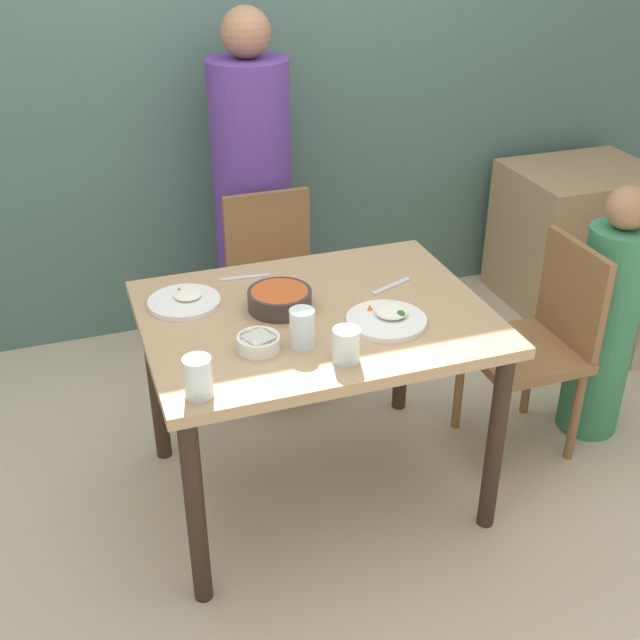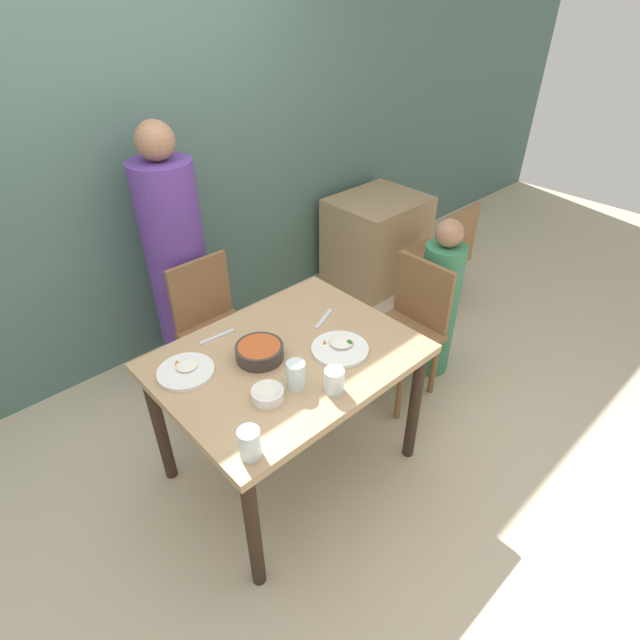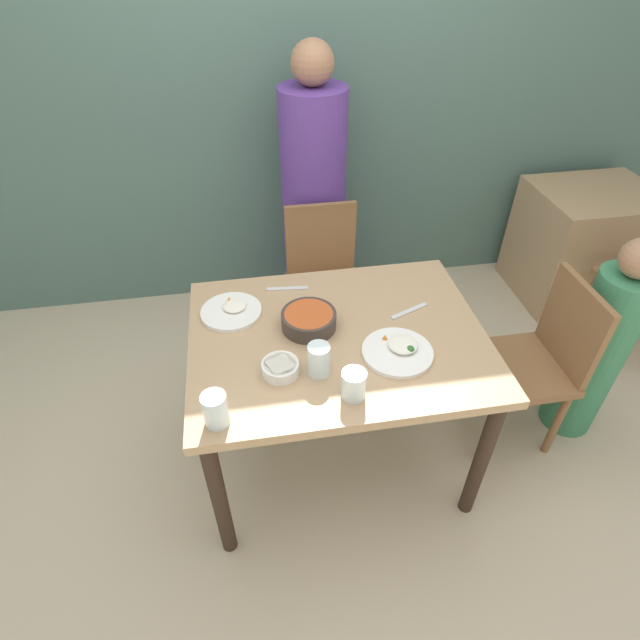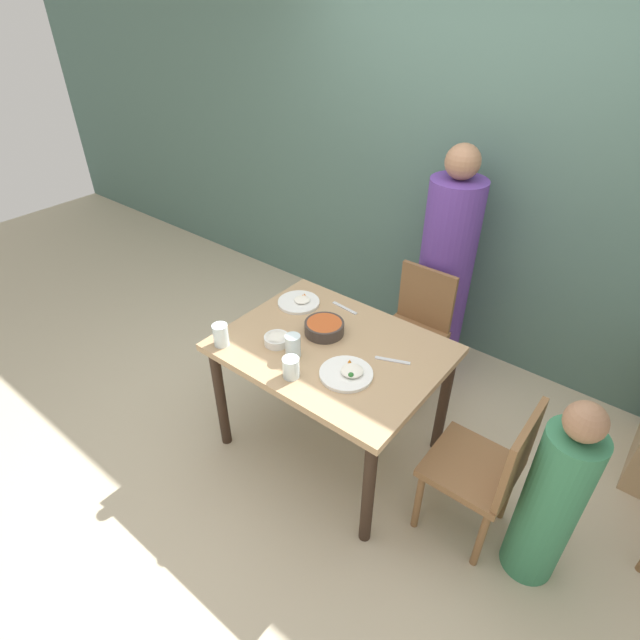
% 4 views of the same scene
% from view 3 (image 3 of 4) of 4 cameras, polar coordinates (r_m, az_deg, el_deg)
% --- Properties ---
extents(ground_plane, '(10.00, 10.00, 0.00)m').
position_cam_3_polar(ground_plane, '(2.50, 1.65, -14.75)').
color(ground_plane, beige).
extents(wall_back, '(10.00, 0.06, 2.70)m').
position_cam_3_polar(wall_back, '(2.97, -3.73, 26.37)').
color(wall_back, '#4C6B60').
rests_on(wall_back, ground_plane).
extents(dining_table, '(1.15, 0.88, 0.76)m').
position_cam_3_polar(dining_table, '(2.00, 2.00, -3.75)').
color(dining_table, tan).
rests_on(dining_table, ground_plane).
extents(chair_adult_spot, '(0.40, 0.40, 0.86)m').
position_cam_3_polar(chair_adult_spot, '(2.73, 0.48, 4.73)').
color(chair_adult_spot, brown).
rests_on(chair_adult_spot, ground_plane).
extents(chair_child_spot, '(0.40, 0.40, 0.86)m').
position_cam_3_polar(chair_child_spot, '(2.44, 23.34, -4.16)').
color(chair_child_spot, brown).
rests_on(chair_child_spot, ground_plane).
extents(person_adult, '(0.35, 0.35, 1.57)m').
position_cam_3_polar(person_adult, '(2.89, -0.73, 12.76)').
color(person_adult, '#5B3893').
rests_on(person_adult, ground_plane).
extents(person_child, '(0.25, 0.25, 1.06)m').
position_cam_3_polar(person_child, '(2.59, 29.06, -2.95)').
color(person_child, '#387F56').
rests_on(person_child, ground_plane).
extents(bowl_curry, '(0.22, 0.22, 0.07)m').
position_cam_3_polar(bowl_curry, '(1.95, -1.29, 0.03)').
color(bowl_curry, '#3D332D').
rests_on(bowl_curry, dining_table).
extents(plate_rice_adult, '(0.26, 0.26, 0.05)m').
position_cam_3_polar(plate_rice_adult, '(1.87, 8.98, -3.47)').
color(plate_rice_adult, white).
rests_on(plate_rice_adult, dining_table).
extents(plate_rice_child, '(0.25, 0.25, 0.04)m').
position_cam_3_polar(plate_rice_child, '(2.06, -10.06, 1.05)').
color(plate_rice_child, white).
rests_on(plate_rice_child, dining_table).
extents(bowl_rice_small, '(0.13, 0.13, 0.05)m').
position_cam_3_polar(bowl_rice_small, '(1.78, -4.55, -5.46)').
color(bowl_rice_small, white).
rests_on(bowl_rice_small, dining_table).
extents(glass_water_tall, '(0.08, 0.08, 0.12)m').
position_cam_3_polar(glass_water_tall, '(1.74, -0.14, -4.59)').
color(glass_water_tall, silver).
rests_on(glass_water_tall, dining_table).
extents(glass_water_short, '(0.08, 0.08, 0.12)m').
position_cam_3_polar(glass_water_short, '(1.63, -11.86, -9.99)').
color(glass_water_short, silver).
rests_on(glass_water_short, dining_table).
extents(glass_water_center, '(0.08, 0.08, 0.11)m').
position_cam_3_polar(glass_water_center, '(1.68, 3.88, -7.38)').
color(glass_water_center, silver).
rests_on(glass_water_center, dining_table).
extents(fork_steel, '(0.17, 0.09, 0.01)m').
position_cam_3_polar(fork_steel, '(2.08, 10.15, 1.03)').
color(fork_steel, silver).
rests_on(fork_steel, dining_table).
extents(spoon_steel, '(0.18, 0.04, 0.01)m').
position_cam_3_polar(spoon_steel, '(2.17, -3.76, 3.61)').
color(spoon_steel, silver).
rests_on(spoon_steel, dining_table).
extents(background_table, '(0.73, 0.61, 0.72)m').
position_cam_3_polar(background_table, '(3.66, 27.69, 7.74)').
color(background_table, tan).
rests_on(background_table, ground_plane).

